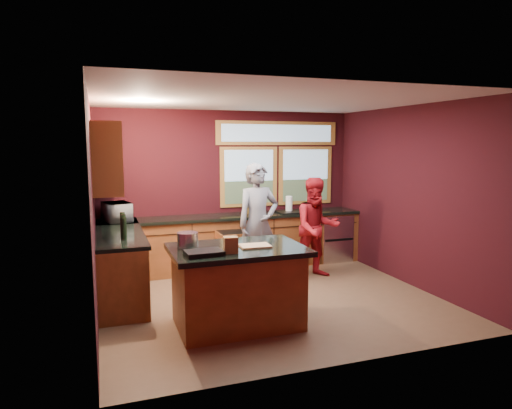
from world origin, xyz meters
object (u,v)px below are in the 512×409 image
cutting_board (255,246)px  stock_pot (188,240)px  island (237,286)px  person_red (316,228)px  person_grey (258,224)px

cutting_board → stock_pot: size_ratio=1.46×
island → stock_pot: (-0.55, 0.15, 0.56)m
island → person_red: (1.77, 1.49, 0.32)m
person_grey → stock_pot: (-1.33, -1.34, 0.11)m
cutting_board → stock_pot: bearing=165.1°
person_grey → stock_pot: 1.89m
person_grey → person_red: 1.00m
island → stock_pot: size_ratio=6.46×
person_red → cutting_board: bearing=-130.7°
person_grey → cutting_board: 1.64m
person_red → stock_pot: 2.69m
island → person_red: size_ratio=0.97×
person_grey → cutting_board: person_grey is taller
island → cutting_board: (0.20, -0.05, 0.48)m
person_grey → person_red: person_grey is taller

